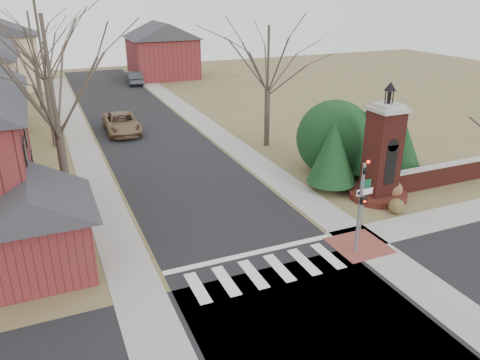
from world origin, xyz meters
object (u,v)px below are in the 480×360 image
traffic_signal_pole (361,199)px  sign_post (364,196)px  brick_gate_monument (382,161)px  pickup_truck (122,123)px  distant_car (134,78)px

traffic_signal_pole → sign_post: 2.02m
brick_gate_monument → traffic_signal_pole: bearing=-136.8°
pickup_truck → distant_car: size_ratio=1.18×
brick_gate_monument → pickup_truck: brick_gate_monument is taller
traffic_signal_pole → pickup_truck: 23.95m
distant_car → sign_post: bearing=96.5°
brick_gate_monument → distant_car: bearing=98.1°
sign_post → pickup_truck: sign_post is taller
traffic_signal_pole → brick_gate_monument: bearing=43.2°
traffic_signal_pole → brick_gate_monument: (4.70, 4.42, -0.42)m
distant_car → brick_gate_monument: bearing=101.6°
pickup_truck → traffic_signal_pole: bearing=-73.4°
sign_post → pickup_truck: 22.93m
sign_post → distant_car: size_ratio=0.57×
sign_post → distant_car: bearing=93.0°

